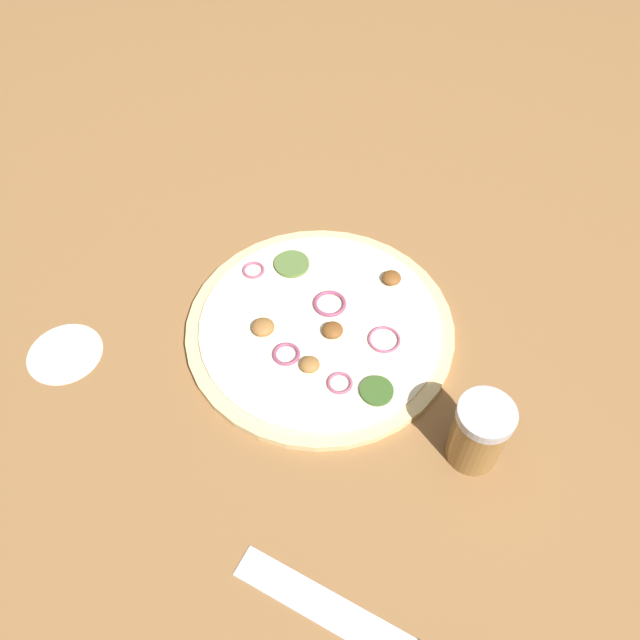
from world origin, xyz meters
name	(u,v)px	position (x,y,z in m)	size (l,w,h in m)	color
ground_plane	(320,330)	(0.00, 0.00, 0.00)	(3.00, 3.00, 0.00)	olive
pizza	(320,326)	(0.00, 0.00, 0.01)	(0.33, 0.33, 0.03)	beige
spice_jar	(479,433)	(-0.17, 0.16, 0.05)	(0.06, 0.06, 0.09)	olive
flour_patch	(65,354)	(0.31, 0.04, 0.00)	(0.09, 0.09, 0.00)	white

